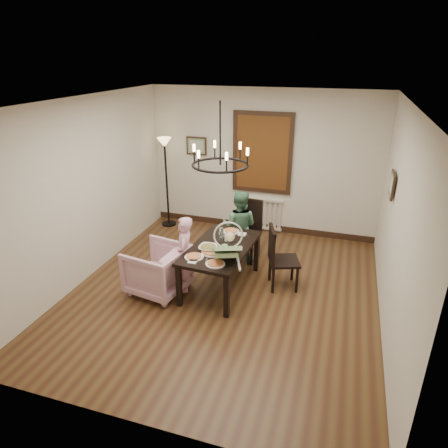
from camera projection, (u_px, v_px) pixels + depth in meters
The scene contains 17 objects.
room_shell at pixel (231, 198), 5.87m from camera, with size 4.51×5.00×2.81m.
dining_table at pixel (221, 251), 6.00m from camera, with size 0.95×1.55×0.70m.
chair_far at pixel (245, 231), 6.90m from camera, with size 0.47×0.47×1.06m, color black, non-canonical shape.
chair_right at pixel (284, 258), 6.06m from camera, with size 0.44×0.44×1.00m, color black, non-canonical shape.
armchair at pixel (157, 269), 5.99m from camera, with size 0.79×0.82×0.74m, color beige.
elderly_woman at pixel (185, 260), 6.00m from camera, with size 0.36×0.24×0.98m, color #DC9BB8.
seated_man at pixel (239, 232), 6.87m from camera, with size 0.51×0.40×1.05m, color #497C5D.
baby_bouncer at pixel (227, 248), 5.50m from camera, with size 0.43×0.59×0.39m, color #A5CE8E, non-canonical shape.
salad_bowl at pixel (208, 248), 5.84m from camera, with size 0.33×0.33×0.08m, color white.
pizza_platter at pixel (212, 252), 5.77m from camera, with size 0.32×0.32×0.04m, color tan.
drinking_glass at pixel (221, 237), 6.11m from camera, with size 0.07×0.07×0.14m, color silver.
window_blinds at pixel (262, 153), 7.63m from camera, with size 1.00×0.03×1.40m, color brown.
radiator at pixel (260, 213), 8.14m from camera, with size 0.92×0.12×0.62m, color silver, non-canonical shape.
picture_back at pixel (196, 146), 7.99m from camera, with size 0.42×0.03×0.36m, color black.
picture_right at pixel (392, 185), 5.63m from camera, with size 0.42×0.03×0.36m, color black.
floor_lamp at pixel (167, 184), 8.15m from camera, with size 0.30×0.30×1.80m, color black, non-canonical shape.
chandelier at pixel (220, 165), 5.47m from camera, with size 0.80×0.80×0.04m, color black.
Camera 1 is at (1.55, -4.96, 3.37)m, focal length 32.00 mm.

